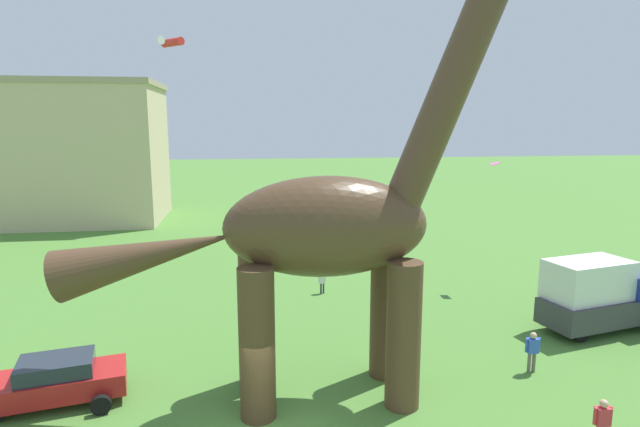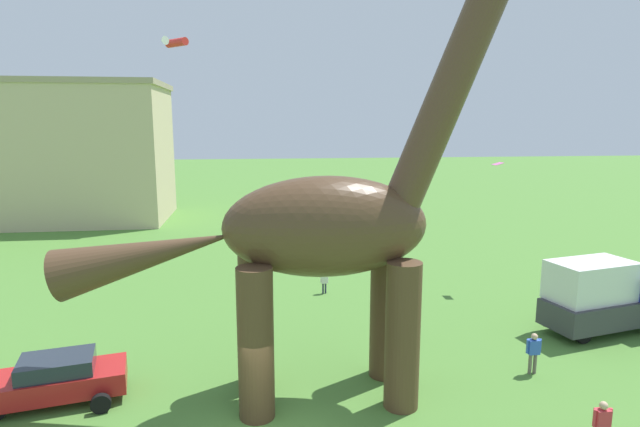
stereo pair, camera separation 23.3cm
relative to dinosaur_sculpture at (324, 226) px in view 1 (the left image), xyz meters
The scene contains 9 objects.
dinosaur_sculpture is the anchor object (origin of this frame).
parked_sedan_left 10.06m from the dinosaur_sculpture, behind, with size 4.47×2.60×1.55m.
parked_box_truck 14.05m from the dinosaur_sculpture, 16.27° to the left, with size 5.92×3.24×3.20m.
person_vendor_side 11.67m from the dinosaur_sculpture, 82.01° to the left, with size 0.43×0.19×1.15m.
person_photographer 9.21m from the dinosaur_sculpture, ahead, with size 0.58×0.26×1.55m.
person_far_spectator 9.66m from the dinosaur_sculpture, 29.27° to the right, with size 0.56×0.25×1.51m.
kite_apex 15.35m from the dinosaur_sculpture, 43.94° to the left, with size 0.51×0.67×0.14m.
kite_mid_left 25.62m from the dinosaur_sculpture, 108.32° to the left, with size 2.09×2.07×0.59m.
background_building_block 40.50m from the dinosaur_sculpture, 121.36° to the left, with size 21.68×10.97×12.77m.
Camera 1 is at (-0.70, -13.30, 9.08)m, focal length 29.03 mm.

